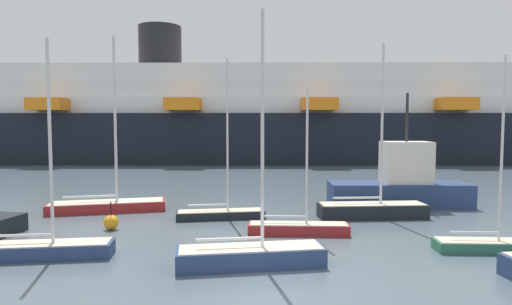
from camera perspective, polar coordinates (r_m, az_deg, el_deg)
ground_plane at (r=14.20m, az=2.01°, el=-16.95°), size 600.00×600.00×0.00m
sailboat_0 at (r=18.39m, az=-26.38°, el=-11.12°), size 5.21×1.70×8.15m
sailboat_1 at (r=24.10m, az=15.08°, el=-7.15°), size 5.78×1.70×9.23m
sailboat_2 at (r=23.16m, az=-4.65°, el=-7.73°), size 4.76×1.66×8.40m
sailboat_3 at (r=26.37m, az=-18.97°, el=-6.36°), size 6.66×2.98×9.96m
sailboat_4 at (r=15.63m, az=-0.68°, el=-13.17°), size 5.33×1.96×8.94m
sailboat_5 at (r=20.02m, az=5.62°, el=-9.69°), size 4.62×1.32×6.68m
sailboat_6 at (r=19.64m, az=28.49°, el=-10.40°), size 4.25×1.38×7.65m
fishing_boat_1 at (r=27.86m, az=18.55°, el=-4.00°), size 8.45×2.84×6.88m
channel_buoy_1 at (r=21.88m, az=-18.57°, el=-8.72°), size 0.70×0.70×1.33m
cruise_ship at (r=59.92m, az=7.06°, el=4.50°), size 115.13×21.58×18.22m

